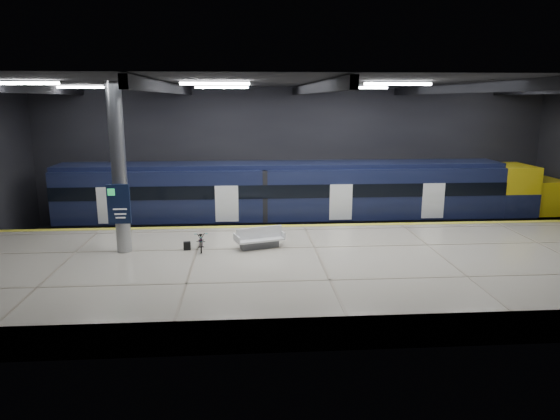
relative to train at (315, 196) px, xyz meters
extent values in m
plane|color=black|center=(-0.90, -5.50, -2.06)|extent=(30.00, 30.00, 0.00)
cube|color=black|center=(-0.90, 2.50, 1.94)|extent=(30.00, 0.10, 8.00)
cube|color=black|center=(-0.90, -13.50, 1.94)|extent=(30.00, 0.10, 8.00)
cube|color=black|center=(-0.90, -5.50, 5.94)|extent=(30.00, 16.00, 0.10)
cube|color=black|center=(-12.90, -5.50, 5.69)|extent=(0.25, 16.00, 0.40)
cube|color=black|center=(-6.90, -5.50, 5.69)|extent=(0.25, 16.00, 0.40)
cube|color=black|center=(-0.90, -5.50, 5.69)|extent=(0.25, 16.00, 0.40)
cube|color=black|center=(5.10, -5.50, 5.69)|extent=(0.25, 16.00, 0.40)
cube|color=white|center=(-11.90, -7.50, 5.82)|extent=(2.60, 0.18, 0.10)
cube|color=white|center=(-4.90, -7.50, 5.82)|extent=(2.60, 0.18, 0.10)
cube|color=white|center=(2.10, -7.50, 5.82)|extent=(2.60, 0.18, 0.10)
cube|color=white|center=(-11.90, -1.50, 5.82)|extent=(2.60, 0.18, 0.10)
cube|color=white|center=(-4.90, -1.50, 5.82)|extent=(2.60, 0.18, 0.10)
cube|color=white|center=(2.10, -1.50, 5.82)|extent=(2.60, 0.18, 0.10)
cube|color=white|center=(9.10, -1.50, 5.82)|extent=(2.60, 0.18, 0.10)
cube|color=#B9B09C|center=(-0.90, -8.00, -1.51)|extent=(30.00, 11.00, 1.10)
cube|color=yellow|center=(-0.90, -2.75, -0.95)|extent=(30.00, 0.40, 0.01)
cube|color=gray|center=(-0.90, -0.72, -1.98)|extent=(30.00, 0.08, 0.16)
cube|color=gray|center=(-0.90, 0.72, -1.98)|extent=(30.00, 0.08, 0.16)
cube|color=black|center=(-1.80, 0.00, -1.51)|extent=(24.00, 2.58, 0.80)
cube|color=black|center=(-1.80, 0.00, 0.27)|extent=(24.00, 2.80, 2.75)
cube|color=black|center=(-1.80, 0.00, 1.76)|extent=(24.00, 2.30, 0.24)
cube|color=black|center=(-1.80, -1.41, 0.54)|extent=(24.00, 0.04, 0.70)
cube|color=white|center=(1.20, -1.41, -0.06)|extent=(1.20, 0.05, 1.90)
cube|color=gold|center=(11.20, 0.00, 0.27)|extent=(2.00, 2.80, 2.75)
ellipsoid|color=gold|center=(13.80, 0.00, -0.21)|extent=(3.60, 2.52, 1.90)
cube|color=black|center=(11.50, 0.00, 0.44)|extent=(1.60, 2.38, 0.80)
cube|color=#595B60|center=(-3.26, -6.43, -0.81)|extent=(1.69, 0.95, 0.30)
cube|color=white|center=(-3.26, -6.43, -0.58)|extent=(2.18, 1.41, 0.08)
cube|color=white|center=(-3.26, -6.43, -0.29)|extent=(1.95, 0.67, 0.50)
cube|color=white|center=(-4.22, -6.73, -0.46)|extent=(0.31, 0.84, 0.30)
cube|color=white|center=(-2.30, -6.14, -0.46)|extent=(0.31, 0.84, 0.30)
imported|color=#99999E|center=(-5.71, -6.51, -0.55)|extent=(0.68, 1.60, 0.82)
cube|color=black|center=(-6.31, -6.51, -0.78)|extent=(0.32, 0.22, 0.35)
cylinder|color=#9EA0A5|center=(-8.90, -6.50, 2.49)|extent=(0.60, 0.60, 6.90)
cube|color=#0E1834|center=(-8.90, -6.92, 1.14)|extent=(0.90, 0.12, 1.60)
camera|label=1|loc=(-3.83, -26.90, 5.24)|focal=32.00mm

